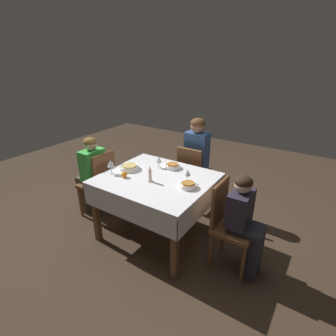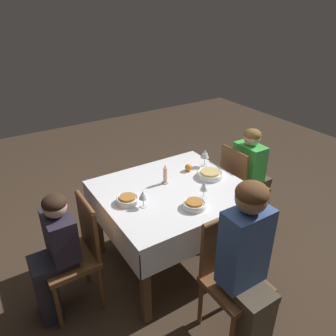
{
  "view_description": "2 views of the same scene",
  "coord_description": "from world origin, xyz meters",
  "px_view_note": "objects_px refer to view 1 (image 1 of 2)",
  "views": [
    {
      "loc": [
        1.51,
        -2.07,
        1.98
      ],
      "look_at": [
        0.09,
        0.09,
        0.85
      ],
      "focal_mm": 28.0,
      "sensor_mm": 36.0,
      "label": 1
    },
    {
      "loc": [
        1.27,
        1.93,
        2.15
      ],
      "look_at": [
        0.02,
        -0.04,
        0.93
      ],
      "focal_mm": 35.0,
      "sensor_mm": 36.0,
      "label": 2
    }
  ],
  "objects_px": {
    "chair_east": "(229,221)",
    "bowl_east": "(188,185)",
    "person_child_green": "(91,173)",
    "candle_centerpiece": "(150,176)",
    "wine_glass_north": "(159,160)",
    "wine_glass_east": "(187,173)",
    "chair_west": "(100,181)",
    "person_child_dark": "(246,222)",
    "chair_north": "(193,174)",
    "dining_table": "(157,185)",
    "bowl_north": "(173,166)",
    "person_adult_denim": "(198,157)",
    "orange_fruit": "(124,175)",
    "bowl_west": "(130,167)",
    "wine_glass_west": "(111,164)"
  },
  "relations": [
    {
      "from": "chair_east",
      "to": "bowl_east",
      "type": "xyz_separation_m",
      "value": [
        -0.44,
        -0.02,
        0.28
      ]
    },
    {
      "from": "person_child_green",
      "to": "candle_centerpiece",
      "type": "relative_size",
      "value": 6.31
    },
    {
      "from": "chair_east",
      "to": "wine_glass_north",
      "type": "xyz_separation_m",
      "value": [
        -0.98,
        0.23,
        0.35
      ]
    },
    {
      "from": "chair_east",
      "to": "wine_glass_east",
      "type": "bearing_deg",
      "value": 80.17
    },
    {
      "from": "wine_glass_east",
      "to": "candle_centerpiece",
      "type": "height_order",
      "value": "candle_centerpiece"
    },
    {
      "from": "chair_west",
      "to": "person_child_dark",
      "type": "relative_size",
      "value": 0.89
    },
    {
      "from": "person_child_green",
      "to": "wine_glass_east",
      "type": "xyz_separation_m",
      "value": [
        1.32,
        0.16,
        0.27
      ]
    },
    {
      "from": "chair_north",
      "to": "candle_centerpiece",
      "type": "xyz_separation_m",
      "value": [
        -0.03,
        -0.89,
        0.32
      ]
    },
    {
      "from": "dining_table",
      "to": "person_child_green",
      "type": "distance_m",
      "value": 1.0
    },
    {
      "from": "person_child_dark",
      "to": "candle_centerpiece",
      "type": "distance_m",
      "value": 1.04
    },
    {
      "from": "chair_west",
      "to": "bowl_north",
      "type": "distance_m",
      "value": 0.97
    },
    {
      "from": "chair_north",
      "to": "person_child_dark",
      "type": "xyz_separation_m",
      "value": [
        0.97,
        -0.76,
        0.05
      ]
    },
    {
      "from": "bowl_north",
      "to": "bowl_east",
      "type": "xyz_separation_m",
      "value": [
        0.39,
        -0.33,
        0.0
      ]
    },
    {
      "from": "person_adult_denim",
      "to": "wine_glass_north",
      "type": "xyz_separation_m",
      "value": [
        -0.17,
        -0.68,
        0.15
      ]
    },
    {
      "from": "orange_fruit",
      "to": "wine_glass_north",
      "type": "bearing_deg",
      "value": 69.48
    },
    {
      "from": "bowl_west",
      "to": "orange_fruit",
      "type": "xyz_separation_m",
      "value": [
        0.09,
        -0.19,
        0.01
      ]
    },
    {
      "from": "chair_north",
      "to": "orange_fruit",
      "type": "xyz_separation_m",
      "value": [
        -0.33,
        -0.96,
        0.28
      ]
    },
    {
      "from": "candle_centerpiece",
      "to": "chair_east",
      "type": "bearing_deg",
      "value": 8.28
    },
    {
      "from": "chair_west",
      "to": "candle_centerpiece",
      "type": "distance_m",
      "value": 0.91
    },
    {
      "from": "bowl_west",
      "to": "orange_fruit",
      "type": "bearing_deg",
      "value": -64.74
    },
    {
      "from": "chair_west",
      "to": "person_child_green",
      "type": "height_order",
      "value": "person_child_green"
    },
    {
      "from": "wine_glass_east",
      "to": "bowl_north",
      "type": "bearing_deg",
      "value": 145.66
    },
    {
      "from": "person_child_green",
      "to": "wine_glass_east",
      "type": "height_order",
      "value": "person_child_green"
    },
    {
      "from": "bowl_north",
      "to": "wine_glass_west",
      "type": "height_order",
      "value": "wine_glass_west"
    },
    {
      "from": "person_child_green",
      "to": "person_adult_denim",
      "type": "bearing_deg",
      "value": 133.39
    },
    {
      "from": "person_adult_denim",
      "to": "candle_centerpiece",
      "type": "xyz_separation_m",
      "value": [
        -0.03,
        -1.03,
        0.11
      ]
    },
    {
      "from": "bowl_east",
      "to": "candle_centerpiece",
      "type": "bearing_deg",
      "value": -165.96
    },
    {
      "from": "bowl_west",
      "to": "bowl_north",
      "type": "bearing_deg",
      "value": 37.65
    },
    {
      "from": "dining_table",
      "to": "candle_centerpiece",
      "type": "relative_size",
      "value": 6.92
    },
    {
      "from": "bowl_north",
      "to": "wine_glass_east",
      "type": "bearing_deg",
      "value": -34.34
    },
    {
      "from": "wine_glass_north",
      "to": "bowl_north",
      "type": "bearing_deg",
      "value": 27.22
    },
    {
      "from": "bowl_east",
      "to": "bowl_north",
      "type": "bearing_deg",
      "value": 140.17
    },
    {
      "from": "chair_west",
      "to": "wine_glass_north",
      "type": "height_order",
      "value": "chair_west"
    },
    {
      "from": "wine_glass_north",
      "to": "bowl_east",
      "type": "relative_size",
      "value": 0.84
    },
    {
      "from": "dining_table",
      "to": "person_child_dark",
      "type": "height_order",
      "value": "person_child_dark"
    },
    {
      "from": "chair_north",
      "to": "candle_centerpiece",
      "type": "distance_m",
      "value": 0.94
    },
    {
      "from": "chair_north",
      "to": "wine_glass_west",
      "type": "bearing_deg",
      "value": 61.82
    },
    {
      "from": "chair_west",
      "to": "bowl_east",
      "type": "xyz_separation_m",
      "value": [
        1.25,
        0.05,
        0.28
      ]
    },
    {
      "from": "chair_west",
      "to": "person_adult_denim",
      "type": "bearing_deg",
      "value": 138.03
    },
    {
      "from": "orange_fruit",
      "to": "person_child_green",
      "type": "bearing_deg",
      "value": 170.02
    },
    {
      "from": "dining_table",
      "to": "person_child_dark",
      "type": "distance_m",
      "value": 1.01
    },
    {
      "from": "wine_glass_east",
      "to": "bowl_west",
      "type": "distance_m",
      "value": 0.72
    },
    {
      "from": "chair_east",
      "to": "chair_west",
      "type": "xyz_separation_m",
      "value": [
        -1.69,
        -0.07,
        0.0
      ]
    },
    {
      "from": "chair_north",
      "to": "bowl_west",
      "type": "height_order",
      "value": "chair_north"
    },
    {
      "from": "chair_north",
      "to": "dining_table",
      "type": "bearing_deg",
      "value": 87.3
    },
    {
      "from": "chair_east",
      "to": "bowl_east",
      "type": "bearing_deg",
      "value": 92.91
    },
    {
      "from": "bowl_north",
      "to": "orange_fruit",
      "type": "distance_m",
      "value": 0.59
    },
    {
      "from": "dining_table",
      "to": "chair_east",
      "type": "xyz_separation_m",
      "value": [
        0.84,
        0.01,
        -0.15
      ]
    },
    {
      "from": "dining_table",
      "to": "wine_glass_west",
      "type": "relative_size",
      "value": 7.26
    },
    {
      "from": "dining_table",
      "to": "person_adult_denim",
      "type": "distance_m",
      "value": 0.92
    }
  ]
}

